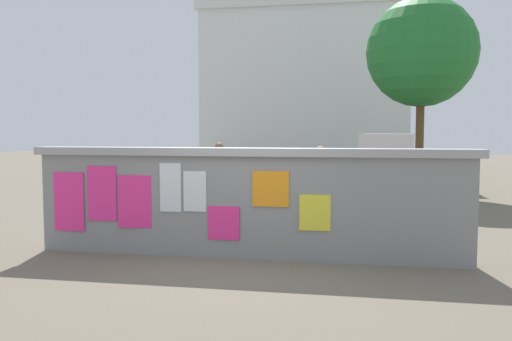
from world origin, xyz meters
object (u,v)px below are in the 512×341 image
motorcycle (225,210)px  bicycle_far (402,219)px  person_walking (320,178)px  bicycle_near (187,198)px  person_bystander (219,167)px  auto_rickshaw_truck (346,172)px  tree_roadside (422,53)px

motorcycle → bicycle_far: 3.17m
motorcycle → person_walking: bearing=33.7°
motorcycle → bicycle_near: bearing=122.9°
person_bystander → auto_rickshaw_truck: bearing=-1.3°
person_walking → tree_roadside: size_ratio=0.27×
bicycle_near → tree_roadside: tree_roadside is taller
person_bystander → tree_roadside: (5.44, 3.77, 3.33)m
tree_roadside → auto_rickshaw_truck: bearing=-119.9°
person_bystander → tree_roadside: bearing=34.7°
auto_rickshaw_truck → bicycle_near: 3.94m
bicycle_near → bicycle_far: same height
bicycle_far → person_walking: (-1.50, 0.98, 0.62)m
bicycle_near → bicycle_far: bearing=-24.6°
auto_rickshaw_truck → person_walking: (-0.47, -2.67, 0.09)m
motorcycle → person_walking: person_walking is taller
auto_rickshaw_truck → person_walking: auto_rickshaw_truck is taller
bicycle_near → person_walking: size_ratio=1.06×
bicycle_far → tree_roadside: bearing=81.1°
bicycle_near → auto_rickshaw_truck: bearing=23.0°
tree_roadside → person_walking: bearing=-112.3°
auto_rickshaw_truck → person_walking: bearing=-100.0°
auto_rickshaw_truck → tree_roadside: bearing=60.1°
person_walking → bicycle_near: bearing=159.9°
bicycle_near → person_walking: bearing=-20.1°
bicycle_far → tree_roadside: tree_roadside is taller
auto_rickshaw_truck → person_walking: 2.71m
person_walking → motorcycle: bearing=-146.3°
bicycle_near → bicycle_far: 5.08m
person_walking → person_bystander: bearing=135.2°
motorcycle → bicycle_far: bearing=2.4°
auto_rickshaw_truck → person_bystander: (-3.23, 0.07, 0.09)m
auto_rickshaw_truck → person_bystander: 3.24m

